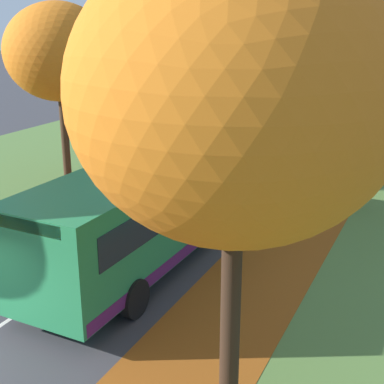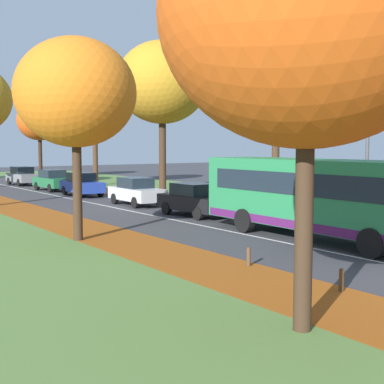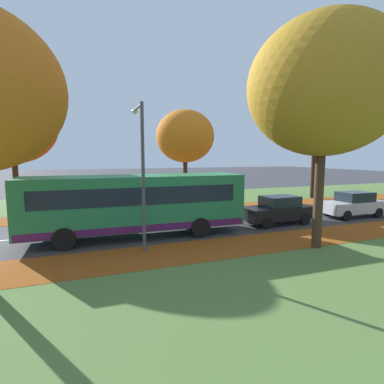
# 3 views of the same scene
# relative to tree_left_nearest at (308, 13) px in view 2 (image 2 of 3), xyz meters

# --- Properties ---
(leaf_litter_left) EXTENTS (2.80, 60.00, 0.00)m
(leaf_litter_left) POSITION_rel_tree_left_nearest_xyz_m (1.76, 13.44, -5.88)
(leaf_litter_left) COLOR #8C4714
(leaf_litter_left) RESTS_ON grass_verge_left
(grass_verge_right) EXTENTS (12.00, 90.00, 0.01)m
(grass_verge_right) POSITION_rel_tree_left_nearest_xyz_m (15.56, 19.44, -5.88)
(grass_verge_right) COLOR #517538
(grass_verge_right) RESTS_ON ground
(leaf_litter_right) EXTENTS (2.80, 60.00, 0.00)m
(leaf_litter_right) POSITION_rel_tree_left_nearest_xyz_m (10.96, 13.44, -5.88)
(leaf_litter_right) COLOR #8C4714
(leaf_litter_right) RESTS_ON grass_verge_right
(road_centre_line) EXTENTS (0.12, 80.00, 0.01)m
(road_centre_line) POSITION_rel_tree_left_nearest_xyz_m (6.36, 19.44, -5.88)
(road_centre_line) COLOR silver
(road_centre_line) RESTS_ON ground
(tree_left_nearest) EXTENTS (5.48, 5.48, 8.37)m
(tree_left_nearest) POSITION_rel_tree_left_nearest_xyz_m (0.00, 0.00, 0.00)
(tree_left_nearest) COLOR #382619
(tree_left_nearest) RESTS_ON ground
(tree_left_near) EXTENTS (4.40, 4.40, 7.39)m
(tree_left_near) POSITION_rel_tree_left_nearest_xyz_m (0.48, 11.50, -0.50)
(tree_left_near) COLOR #382619
(tree_left_near) RESTS_ON ground
(tree_right_near) EXTENTS (6.21, 6.21, 9.49)m
(tree_right_near) POSITION_rel_tree_left_nearest_xyz_m (12.32, 13.31, 0.79)
(tree_right_near) COLOR #422D1E
(tree_right_near) RESTS_ON ground
(tree_right_mid) EXTENTS (6.35, 6.35, 10.70)m
(tree_right_mid) POSITION_rel_tree_left_nearest_xyz_m (12.68, 24.85, 1.92)
(tree_right_mid) COLOR #382619
(tree_right_mid) RESTS_ON ground
(tree_right_far) EXTENTS (5.16, 5.16, 9.06)m
(tree_right_far) POSITION_rel_tree_left_nearest_xyz_m (12.65, 35.62, 0.81)
(tree_right_far) COLOR #422D1E
(tree_right_far) RESTS_ON ground
(tree_right_distant) EXTENTS (4.66, 4.66, 8.20)m
(tree_right_distant) POSITION_rel_tree_left_nearest_xyz_m (12.33, 48.26, 0.18)
(tree_right_distant) COLOR black
(tree_right_distant) RESTS_ON ground
(bollard_second) EXTENTS (0.12, 0.12, 0.56)m
(bollard_second) POSITION_rel_tree_left_nearest_xyz_m (2.76, 1.30, -5.61)
(bollard_second) COLOR #4C3823
(bollard_second) RESTS_ON ground
(bollard_third) EXTENTS (0.12, 0.12, 0.56)m
(bollard_third) POSITION_rel_tree_left_nearest_xyz_m (2.77, 4.64, -5.61)
(bollard_third) COLOR #4C3823
(bollard_third) RESTS_ON ground
(streetlamp_right) EXTENTS (1.89, 0.28, 6.00)m
(streetlamp_right) POSITION_rel_tree_left_nearest_xyz_m (10.03, 6.24, -2.15)
(streetlamp_right) COLOR #47474C
(streetlamp_right) RESTS_ON ground
(bus) EXTENTS (2.81, 10.45, 2.98)m
(bus) POSITION_rel_tree_left_nearest_xyz_m (7.81, 6.38, -4.19)
(bus) COLOR #237A47
(bus) RESTS_ON ground
(car_black_lead) EXTENTS (1.88, 4.25, 1.62)m
(car_black_lead) POSITION_rel_tree_left_nearest_xyz_m (7.96, 14.54, -5.08)
(car_black_lead) COLOR black
(car_black_lead) RESTS_ON ground
(car_silver_following) EXTENTS (1.86, 4.24, 1.62)m
(car_silver_following) POSITION_rel_tree_left_nearest_xyz_m (7.99, 20.35, -5.08)
(car_silver_following) COLOR #B7BABF
(car_silver_following) RESTS_ON ground
(car_blue_third_in_line) EXTENTS (1.90, 4.26, 1.62)m
(car_blue_third_in_line) POSITION_rel_tree_left_nearest_xyz_m (7.74, 27.48, -5.08)
(car_blue_third_in_line) COLOR #233D9E
(car_blue_third_in_line) RESTS_ON ground
(car_green_fourth_in_line) EXTENTS (1.90, 4.26, 1.62)m
(car_green_fourth_in_line) POSITION_rel_tree_left_nearest_xyz_m (7.72, 32.81, -5.08)
(car_green_fourth_in_line) COLOR #1E6038
(car_green_fourth_in_line) RESTS_ON ground
(car_grey_trailing) EXTENTS (1.84, 4.23, 1.62)m
(car_grey_trailing) POSITION_rel_tree_left_nearest_xyz_m (7.73, 40.01, -5.08)
(car_grey_trailing) COLOR slate
(car_grey_trailing) RESTS_ON ground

